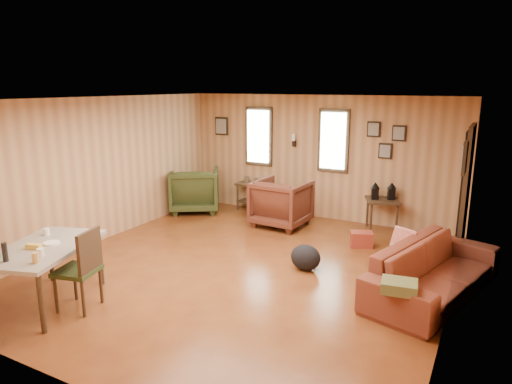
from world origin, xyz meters
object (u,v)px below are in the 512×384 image
(sofa, at_px, (435,262))
(side_table, at_px, (383,198))
(recliner_brown, at_px, (282,201))
(recliner_green, at_px, (195,188))
(dining_table, at_px, (43,252))
(end_table, at_px, (252,191))

(sofa, height_order, side_table, side_table)
(recliner_brown, xyz_separation_m, side_table, (1.72, 0.61, 0.13))
(recliner_brown, distance_m, recliner_green, 2.03)
(recliner_brown, distance_m, dining_table, 4.35)
(recliner_brown, height_order, end_table, recliner_brown)
(end_table, distance_m, dining_table, 4.96)
(side_table, bearing_deg, end_table, 176.76)
(recliner_brown, bearing_deg, side_table, -157.26)
(sofa, xyz_separation_m, end_table, (-3.96, 2.51, -0.04))
(sofa, distance_m, dining_table, 4.75)
(sofa, distance_m, recliner_brown, 3.40)
(recliner_green, distance_m, end_table, 1.20)
(recliner_brown, height_order, dining_table, recliner_brown)
(end_table, relative_size, dining_table, 0.43)
(recliner_green, height_order, dining_table, recliner_green)
(recliner_green, relative_size, side_table, 1.11)
(dining_table, bearing_deg, end_table, 70.71)
(recliner_green, xyz_separation_m, dining_table, (0.87, -4.26, 0.17))
(side_table, bearing_deg, dining_table, -121.02)
(recliner_brown, bearing_deg, dining_table, 77.79)
(end_table, bearing_deg, recliner_green, -145.13)
(sofa, xyz_separation_m, side_table, (-1.19, 2.36, 0.17))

